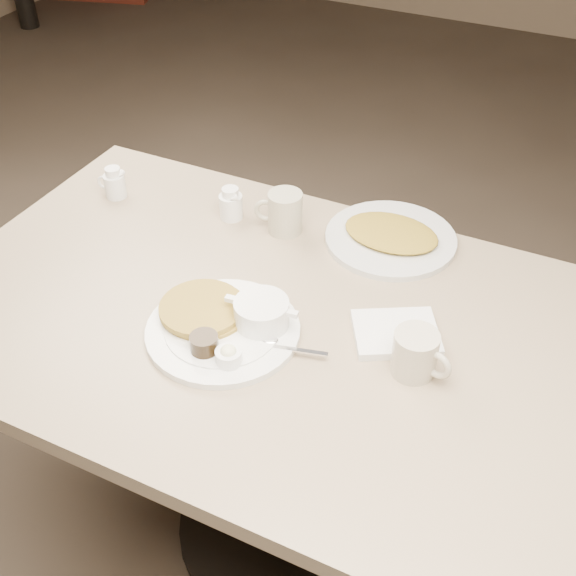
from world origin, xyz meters
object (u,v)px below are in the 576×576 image
at_px(coffee_mug_near, 416,353).
at_px(hash_plate, 391,237).
at_px(main_plate, 227,323).
at_px(coffee_mug_far, 284,212).
at_px(creamer_left, 114,183).
at_px(diner_table, 284,378).
at_px(creamer_right, 231,204).

relative_size(coffee_mug_near, hash_plate, 0.41).
bearing_deg(main_plate, hash_plate, 66.22).
height_order(coffee_mug_far, hash_plate, coffee_mug_far).
relative_size(main_plate, coffee_mug_near, 3.04).
bearing_deg(main_plate, coffee_mug_far, 98.30).
relative_size(creamer_left, hash_plate, 0.26).
bearing_deg(coffee_mug_near, diner_table, 175.72).
bearing_deg(main_plate, diner_table, 41.76).
xyz_separation_m(diner_table, coffee_mug_near, (0.28, -0.02, 0.22)).
height_order(main_plate, creamer_right, creamer_right).
relative_size(diner_table, creamer_right, 18.75).
bearing_deg(coffee_mug_far, creamer_right, -177.91).
relative_size(main_plate, coffee_mug_far, 3.14).
bearing_deg(creamer_left, coffee_mug_far, 6.38).
distance_m(coffee_mug_near, coffee_mug_far, 0.52).
xyz_separation_m(main_plate, coffee_mug_near, (0.37, 0.06, 0.02)).
bearing_deg(creamer_right, diner_table, -45.21).
bearing_deg(coffee_mug_far, main_plate, -81.70).
distance_m(coffee_mug_far, creamer_right, 0.14).
bearing_deg(coffee_mug_near, main_plate, -171.35).
height_order(diner_table, main_plate, main_plate).
distance_m(creamer_left, hash_plate, 0.70).
relative_size(creamer_right, hash_plate, 0.26).
relative_size(diner_table, coffee_mug_near, 11.77).
xyz_separation_m(main_plate, creamer_left, (-0.50, 0.31, 0.01)).
distance_m(diner_table, coffee_mug_far, 0.39).
height_order(main_plate, hash_plate, main_plate).
height_order(coffee_mug_near, creamer_right, coffee_mug_near).
bearing_deg(diner_table, creamer_right, 134.79).
xyz_separation_m(diner_table, hash_plate, (0.10, 0.35, 0.18)).
bearing_deg(creamer_right, main_plate, -61.73).
relative_size(coffee_mug_far, creamer_right, 1.54).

